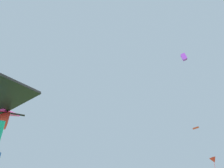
{
  "coord_description": "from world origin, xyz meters",
  "views": [
    {
      "loc": [
        3.03,
        -0.78,
        1.29
      ],
      "look_at": [
        0.4,
        2.54,
        3.42
      ],
      "focal_mm": 31.81,
      "sensor_mm": 36.0,
      "label": 1
    }
  ],
  "objects": [
    {
      "name": "distant_kite_red_high_right",
      "position": [
        -4.19,
        31.0,
        4.23
      ],
      "size": [
        1.08,
        0.96,
        2.08
      ],
      "color": "red"
    },
    {
      "name": "distant_kite_purple_mid_right",
      "position": [
        -3.92,
        25.34,
        18.32
      ],
      "size": [
        0.99,
        0.95,
        1.17
      ],
      "color": "purple"
    },
    {
      "name": "distant_kite_red_far_center",
      "position": [
        -5.5,
        30.11,
        8.81
      ],
      "size": [
        1.22,
        1.23,
        0.34
      ],
      "color": "red"
    }
  ]
}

